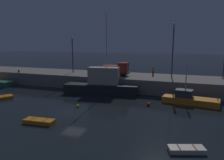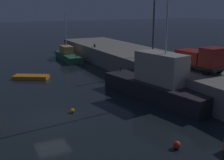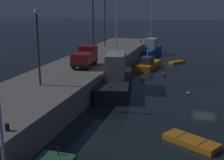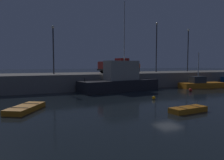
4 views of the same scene
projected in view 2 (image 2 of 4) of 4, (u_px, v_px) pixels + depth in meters
The scene contains 10 objects.
ground_plane at pixel (51, 119), 21.56m from camera, with size 320.00×320.00×0.00m, color black.
pier_quay at pixel (204, 80), 28.15m from camera, with size 65.16×8.52×2.37m.
fishing_trawler_red at pixel (158, 83), 26.17m from camera, with size 12.47×5.51×12.75m.
fishing_boat_white at pixel (68, 55), 45.60m from camera, with size 8.60×2.49×7.26m.
rowboat_blue_far at pixel (31, 77), 33.57m from camera, with size 3.43×4.32×0.47m.
mooring_buoy_near at pixel (177, 145), 16.92m from camera, with size 0.48×0.48×0.48m, color red.
mooring_buoy_mid at pixel (72, 111), 22.72m from camera, with size 0.37×0.37×0.37m, color orange.
lamp_post_west at pixel (154, 22), 34.57m from camera, with size 0.44×0.44×7.20m.
utility_truck at pixel (201, 59), 26.64m from camera, with size 5.17×2.38×2.43m.
bollard_central at pixel (95, 46), 43.22m from camera, with size 0.28×0.28×0.46m, color black.
Camera 2 is at (20.07, -4.93, 8.30)m, focal length 44.83 mm.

